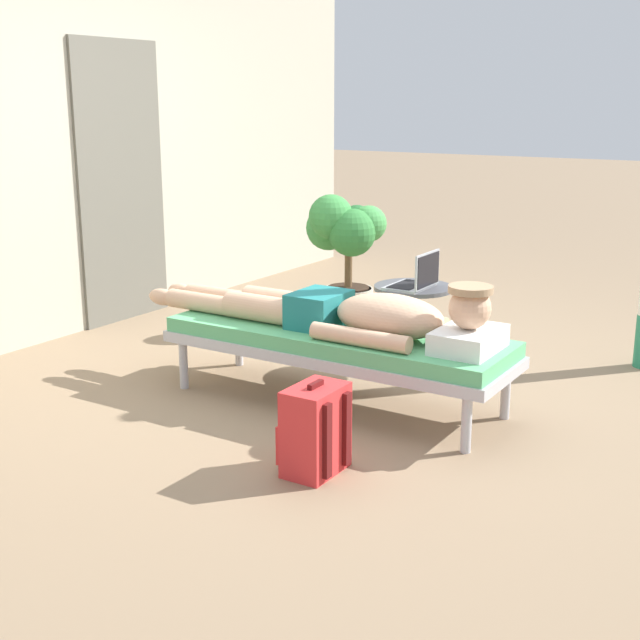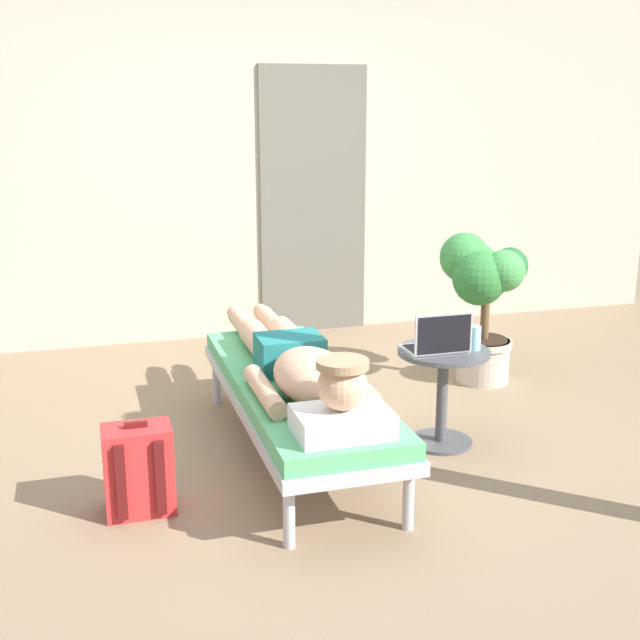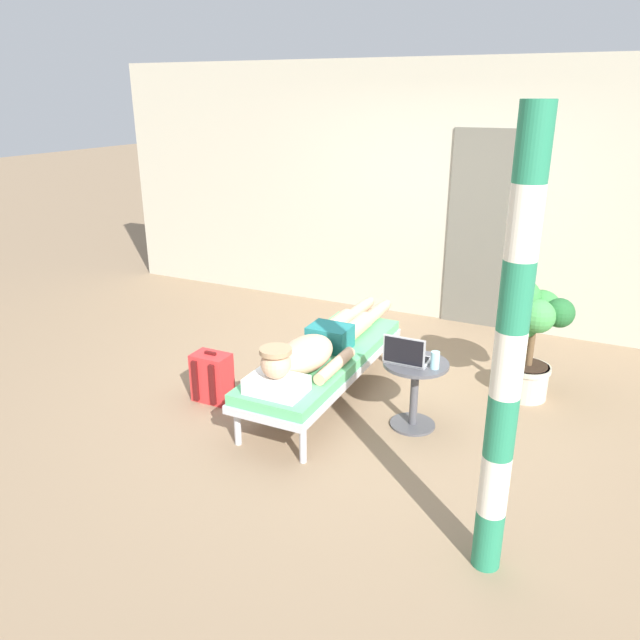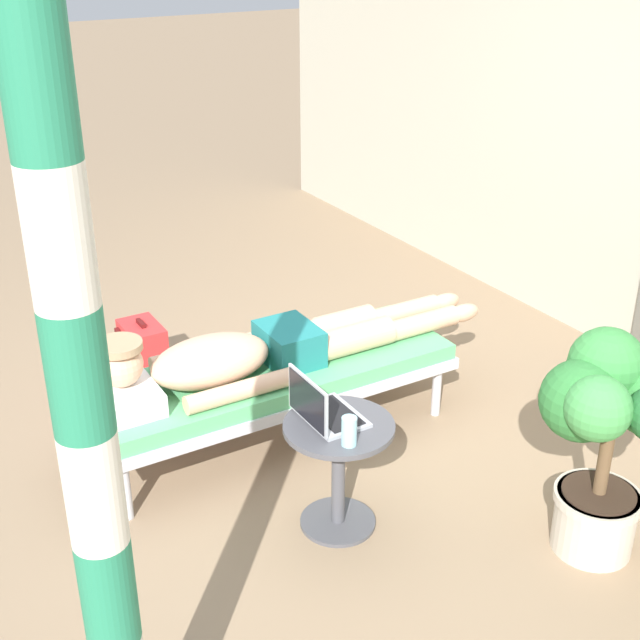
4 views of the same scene
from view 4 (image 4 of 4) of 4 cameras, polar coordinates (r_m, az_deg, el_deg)
name	(u,v)px [view 4 (image 4 of 4)]	position (r m, az deg, el deg)	size (l,w,h in m)	color
ground_plane	(321,451)	(4.39, 0.05, -8.75)	(40.00, 40.00, 0.00)	#8C7256
house_wall_back	(631,126)	(5.45, 20.12, 12.07)	(7.60, 0.20, 2.70)	#B2AD99
lounge_chair	(270,379)	(4.34, -3.35, -3.93)	(0.62, 1.94, 0.42)	#B7B7BC
person_reclining	(254,352)	(4.22, -4.46, -2.17)	(0.53, 2.17, 0.33)	white
side_table	(339,457)	(3.72, 1.25, -9.16)	(0.48, 0.48, 0.52)	#4C4C51
laptop	(321,409)	(3.62, 0.09, -5.99)	(0.31, 0.24, 0.23)	#A5A8AD
drink_glass	(349,431)	(3.47, 1.96, -7.45)	(0.06, 0.06, 0.13)	#99D8E5
backpack	(145,357)	(4.95, -11.63, -2.45)	(0.30, 0.26, 0.42)	red
potted_plant	(610,422)	(3.67, 18.82, -6.47)	(0.58, 0.62, 0.97)	#BFB29E
porch_post	(94,488)	(2.25, -14.89, -10.79)	(0.15, 0.15, 2.34)	#267F59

